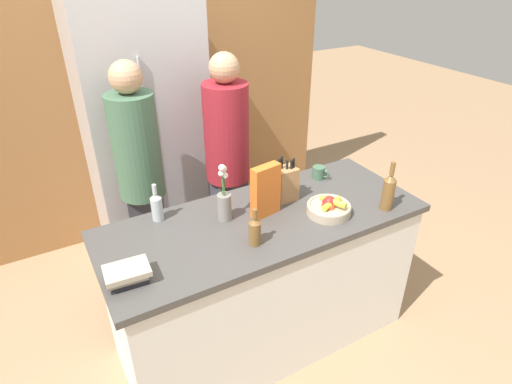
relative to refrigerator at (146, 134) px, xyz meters
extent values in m
plane|color=#A37F5B|center=(0.25, -1.36, -1.00)|extent=(14.00, 14.00, 0.00)
cube|color=silver|center=(0.25, -1.36, -0.55)|extent=(1.77, 0.71, 0.90)
cube|color=#474442|center=(0.25, -1.36, -0.09)|extent=(1.84, 0.74, 0.04)
cube|color=#9E6B3D|center=(0.25, 0.36, 0.30)|extent=(3.04, 0.12, 2.60)
cube|color=#B7B7BC|center=(0.00, 0.00, 0.00)|extent=(0.86, 0.60, 2.00)
cylinder|color=#B7B7BC|center=(-0.06, -0.31, 0.10)|extent=(0.02, 0.02, 1.10)
cylinder|color=tan|center=(0.59, -1.50, -0.04)|extent=(0.25, 0.25, 0.05)
torus|color=tan|center=(0.59, -1.50, -0.02)|extent=(0.25, 0.25, 0.02)
sphere|color=red|center=(0.59, -1.50, 0.00)|extent=(0.08, 0.08, 0.08)
sphere|color=red|center=(0.57, -1.52, -0.01)|extent=(0.07, 0.07, 0.07)
sphere|color=#C64C23|center=(0.58, -1.52, -0.02)|extent=(0.07, 0.07, 0.07)
cylinder|color=yellow|center=(0.60, -1.52, 0.00)|extent=(0.15, 0.08, 0.03)
cylinder|color=yellow|center=(0.60, -1.52, 0.02)|extent=(0.09, 0.16, 0.03)
cube|color=#A87A4C|center=(0.46, -1.25, 0.04)|extent=(0.12, 0.10, 0.21)
cylinder|color=black|center=(0.42, -1.24, 0.17)|extent=(0.01, 0.01, 0.08)
cylinder|color=black|center=(0.44, -1.23, 0.17)|extent=(0.01, 0.01, 0.09)
cylinder|color=black|center=(0.46, -1.26, 0.16)|extent=(0.01, 0.01, 0.06)
cylinder|color=black|center=(0.48, -1.27, 0.16)|extent=(0.01, 0.01, 0.06)
cylinder|color=black|center=(0.51, -1.26, 0.16)|extent=(0.01, 0.01, 0.07)
cylinder|color=gray|center=(0.05, -1.27, 0.01)|extent=(0.08, 0.08, 0.16)
cylinder|color=#477538|center=(0.06, -1.27, 0.15)|extent=(0.01, 0.02, 0.11)
sphere|color=white|center=(0.06, -1.27, 0.20)|extent=(0.03, 0.03, 0.03)
cylinder|color=#477538|center=(0.06, -1.26, 0.16)|extent=(0.02, 0.01, 0.14)
sphere|color=white|center=(0.06, -1.25, 0.23)|extent=(0.03, 0.03, 0.03)
cylinder|color=#477538|center=(0.05, -1.26, 0.17)|extent=(0.01, 0.01, 0.15)
sphere|color=white|center=(0.05, -1.26, 0.24)|extent=(0.03, 0.03, 0.03)
cylinder|color=#477538|center=(0.05, -1.27, 0.16)|extent=(0.01, 0.02, 0.13)
sphere|color=white|center=(0.04, -1.27, 0.22)|extent=(0.03, 0.03, 0.03)
cylinder|color=#477538|center=(0.05, -1.27, 0.17)|extent=(0.02, 0.02, 0.17)
sphere|color=white|center=(0.04, -1.28, 0.26)|extent=(0.04, 0.04, 0.04)
cylinder|color=#477538|center=(0.05, -1.27, 0.17)|extent=(0.01, 0.01, 0.16)
sphere|color=white|center=(0.06, -1.27, 0.25)|extent=(0.04, 0.04, 0.04)
cube|color=orange|center=(0.28, -1.33, 0.08)|extent=(0.18, 0.09, 0.30)
cylinder|color=#42664C|center=(0.80, -1.13, -0.03)|extent=(0.08, 0.08, 0.08)
torus|color=#42664C|center=(0.82, -1.17, -0.02)|extent=(0.04, 0.06, 0.06)
cube|color=#232328|center=(-0.55, -1.51, -0.06)|extent=(0.18, 0.14, 0.02)
cube|color=#B7A88E|center=(-0.55, -1.51, -0.03)|extent=(0.18, 0.12, 0.03)
cube|color=#B7A88E|center=(-0.55, -1.51, 0.00)|extent=(0.21, 0.16, 0.03)
cylinder|color=#B2BCC1|center=(-0.27, -1.09, 0.00)|extent=(0.06, 0.06, 0.14)
cone|color=#B2BCC1|center=(-0.27, -1.09, 0.08)|extent=(0.06, 0.06, 0.03)
cylinder|color=#B2BCC1|center=(-0.27, -1.09, 0.12)|extent=(0.02, 0.02, 0.06)
cylinder|color=brown|center=(0.09, -1.55, 0.00)|extent=(0.06, 0.06, 0.13)
cone|color=brown|center=(0.09, -1.55, 0.07)|extent=(0.06, 0.06, 0.02)
cylinder|color=brown|center=(0.09, -1.55, 0.11)|extent=(0.02, 0.02, 0.05)
cylinder|color=brown|center=(0.91, -1.63, 0.03)|extent=(0.07, 0.07, 0.18)
cone|color=brown|center=(0.91, -1.63, 0.14)|extent=(0.07, 0.07, 0.04)
cylinder|color=brown|center=(0.91, -1.63, 0.19)|extent=(0.03, 0.03, 0.08)
cube|color=#383842|center=(-0.21, -0.56, -0.59)|extent=(0.25, 0.19, 0.82)
cylinder|color=#42664C|center=(-0.21, -0.56, 0.16)|extent=(0.30, 0.30, 0.68)
sphere|color=tan|center=(-0.21, -0.56, 0.60)|extent=(0.20, 0.20, 0.20)
cube|color=#383842|center=(0.39, -0.62, -0.59)|extent=(0.26, 0.20, 0.82)
cylinder|color=maroon|center=(0.39, -0.62, 0.15)|extent=(0.31, 0.31, 0.68)
sphere|color=tan|center=(0.39, -0.62, 0.59)|extent=(0.20, 0.20, 0.20)
camera|label=1|loc=(-0.78, -3.08, 1.26)|focal=30.00mm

